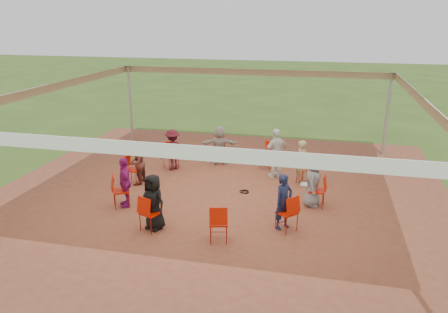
% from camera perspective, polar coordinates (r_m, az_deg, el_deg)
% --- Properties ---
extents(ground, '(80.00, 80.00, 0.00)m').
position_cam_1_polar(ground, '(12.67, -0.63, -4.91)').
color(ground, '#345219').
rests_on(ground, ground).
extents(dirt_patch, '(13.00, 13.00, 0.00)m').
position_cam_1_polar(dirt_patch, '(12.67, -0.63, -4.88)').
color(dirt_patch, brown).
rests_on(dirt_patch, ground).
extents(tent, '(10.33, 10.33, 3.00)m').
position_cam_1_polar(tent, '(11.95, -0.67, 5.63)').
color(tent, '#B2B2B7').
rests_on(tent, ground).
extents(chair_0, '(0.47, 0.45, 0.90)m').
position_cam_1_polar(chair_0, '(11.98, 12.02, -4.37)').
color(chair_0, '#C31300').
rests_on(chair_0, ground).
extents(chair_1, '(0.59, 0.59, 0.90)m').
position_cam_1_polar(chair_1, '(13.54, 10.55, -1.65)').
color(chair_1, '#C31300').
rests_on(chair_1, ground).
extents(chair_2, '(0.56, 0.57, 0.90)m').
position_cam_1_polar(chair_2, '(14.69, 5.74, 0.12)').
color(chair_2, '#C31300').
rests_on(chair_2, ground).
extents(chair_3, '(0.51, 0.53, 0.90)m').
position_cam_1_polar(chair_3, '(15.11, -0.59, 0.72)').
color(chair_3, '#C31300').
rests_on(chair_3, ground).
extents(chair_4, '(0.61, 0.60, 0.90)m').
position_cam_1_polar(chair_4, '(14.71, -6.93, 0.10)').
color(chair_4, '#C31300').
rests_on(chair_4, ground).
extents(chair_5, '(0.47, 0.45, 0.90)m').
position_cam_1_polar(chair_5, '(13.57, -11.77, -1.69)').
color(chair_5, '#C31300').
rests_on(chair_5, ground).
extents(chair_6, '(0.59, 0.59, 0.90)m').
position_cam_1_polar(chair_6, '(12.01, -13.31, -4.40)').
color(chair_6, '#C31300').
rests_on(chair_6, ground).
extents(chair_7, '(0.56, 0.57, 0.90)m').
position_cam_1_polar(chair_7, '(10.58, -9.58, -7.29)').
color(chair_7, '#C31300').
rests_on(chair_7, ground).
extents(chair_8, '(0.51, 0.53, 0.90)m').
position_cam_1_polar(chair_8, '(9.97, -0.72, -8.66)').
color(chair_8, '#C31300').
rests_on(chair_8, ground).
extents(chair_9, '(0.61, 0.60, 0.90)m').
position_cam_1_polar(chair_9, '(10.56, 8.20, -7.27)').
color(chair_9, '#C31300').
rests_on(chair_9, ground).
extents(person_seated_0, '(0.43, 0.70, 1.37)m').
position_cam_1_polar(person_seated_0, '(11.91, 11.52, -3.23)').
color(person_seated_0, slate).
rests_on(person_seated_0, ground).
extents(person_seated_1, '(0.54, 0.60, 1.37)m').
position_cam_1_polar(person_seated_1, '(13.41, 10.16, -0.73)').
color(person_seated_1, tan).
rests_on(person_seated_1, ground).
extents(person_seated_2, '(1.35, 0.76, 1.37)m').
position_cam_1_polar(person_seated_2, '(14.93, -0.59, 1.48)').
color(person_seated_2, '#ABA695').
rests_on(person_seated_2, ground).
extents(person_seated_3, '(0.91, 0.96, 1.37)m').
position_cam_1_polar(person_seated_3, '(14.53, -6.73, 0.90)').
color(person_seated_3, '#421018').
rests_on(person_seated_3, ground).
extents(person_seated_4, '(0.43, 0.70, 1.37)m').
position_cam_1_polar(person_seated_4, '(13.44, -11.39, -0.76)').
color(person_seated_4, '#53261F').
rests_on(person_seated_4, ground).
extents(person_seated_5, '(0.77, 0.90, 1.37)m').
position_cam_1_polar(person_seated_5, '(11.94, -12.82, -3.26)').
color(person_seated_5, '#97196F').
rests_on(person_seated_5, ground).
extents(person_seated_6, '(0.76, 0.60, 1.37)m').
position_cam_1_polar(person_seated_6, '(10.56, -9.19, -5.88)').
color(person_seated_6, black).
rests_on(person_seated_6, ground).
extents(person_seated_7, '(0.58, 0.59, 1.37)m').
position_cam_1_polar(person_seated_7, '(10.54, 7.81, -5.86)').
color(person_seated_7, '#161C39').
rests_on(person_seated_7, ground).
extents(standing_person, '(1.01, 0.97, 1.59)m').
position_cam_1_polar(standing_person, '(13.79, 6.85, 0.42)').
color(standing_person, silver).
rests_on(standing_person, ground).
extents(cable_coil, '(0.30, 0.30, 0.03)m').
position_cam_1_polar(cable_coil, '(12.79, 2.71, -4.62)').
color(cable_coil, black).
rests_on(cable_coil, ground).
extents(laptop, '(0.26, 0.31, 0.20)m').
position_cam_1_polar(laptop, '(11.94, 10.72, -3.37)').
color(laptop, '#B7B7BC').
rests_on(laptop, ground).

